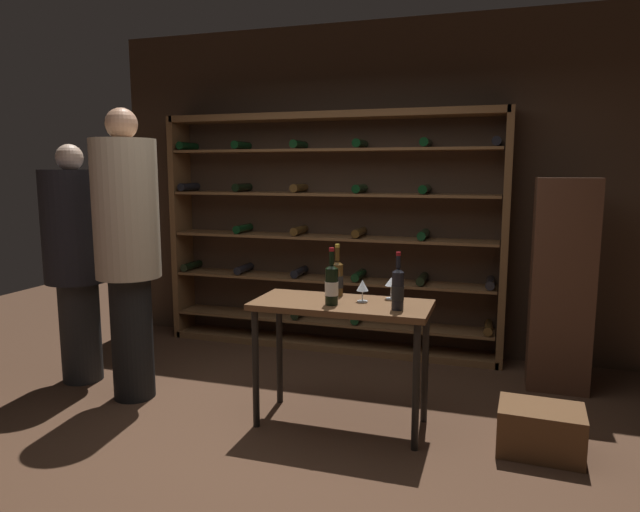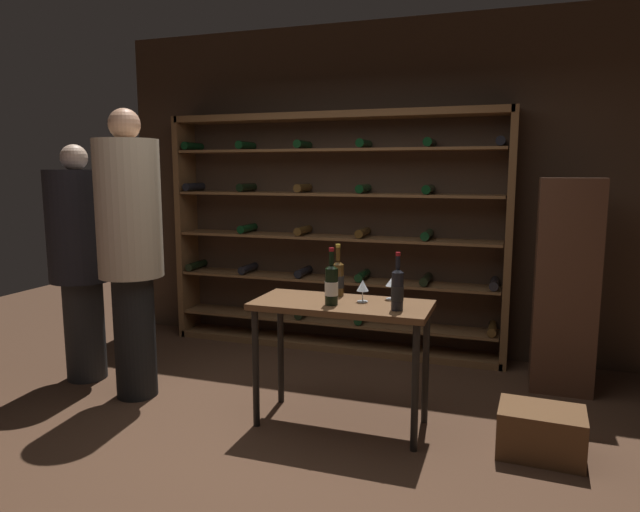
% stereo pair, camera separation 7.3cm
% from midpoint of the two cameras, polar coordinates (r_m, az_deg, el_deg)
% --- Properties ---
extents(ground_plane, '(10.25, 10.25, 0.00)m').
position_cam_midpoint_polar(ground_plane, '(3.66, -4.14, -18.31)').
color(ground_plane, '#472D1E').
extents(back_wall, '(4.95, 0.10, 2.96)m').
position_cam_midpoint_polar(back_wall, '(5.30, 4.34, 6.69)').
color(back_wall, '#3D2B1E').
rests_on(back_wall, ground).
extents(wine_rack, '(3.14, 0.32, 2.17)m').
position_cam_midpoint_polar(wine_rack, '(5.20, 0.48, 2.28)').
color(wine_rack, brown).
rests_on(wine_rack, ground).
extents(tasting_table, '(1.13, 0.51, 0.82)m').
position_cam_midpoint_polar(tasting_table, '(3.66, 1.60, -6.25)').
color(tasting_table, brown).
rests_on(tasting_table, ground).
extents(person_bystander_dark_jacket, '(0.45, 0.45, 2.08)m').
position_cam_midpoint_polar(person_bystander_dark_jacket, '(4.26, -19.24, 1.37)').
color(person_bystander_dark_jacket, black).
rests_on(person_bystander_dark_jacket, ground).
extents(person_bystander_red_print, '(0.47, 0.47, 1.85)m').
position_cam_midpoint_polar(person_bystander_red_print, '(4.79, -23.73, 0.23)').
color(person_bystander_red_print, '#272727').
rests_on(person_bystander_red_print, ground).
extents(wine_crate, '(0.50, 0.36, 0.28)m').
position_cam_midpoint_polar(wine_crate, '(3.71, 20.72, -16.04)').
color(wine_crate, brown).
rests_on(wine_crate, ground).
extents(display_cabinet, '(0.44, 0.36, 1.60)m').
position_cam_midpoint_polar(display_cabinet, '(4.64, 22.69, -2.69)').
color(display_cabinet, '#4C2D1E').
rests_on(display_cabinet, ground).
extents(wine_bottle_amber_reserve, '(0.08, 0.08, 0.35)m').
position_cam_midpoint_polar(wine_bottle_amber_reserve, '(3.80, 1.20, -2.19)').
color(wine_bottle_amber_reserve, '#4C3314').
rests_on(wine_bottle_amber_reserve, tasting_table).
extents(wine_bottle_red_label, '(0.08, 0.08, 0.35)m').
position_cam_midpoint_polar(wine_bottle_red_label, '(3.44, 7.22, -3.27)').
color(wine_bottle_red_label, black).
rests_on(wine_bottle_red_label, tasting_table).
extents(wine_bottle_gold_foil, '(0.08, 0.08, 0.36)m').
position_cam_midpoint_polar(wine_bottle_gold_foil, '(3.54, 0.58, -2.85)').
color(wine_bottle_gold_foil, black).
rests_on(wine_bottle_gold_foil, tasting_table).
extents(wine_glass_stemmed_center, '(0.08, 0.08, 0.14)m').
position_cam_midpoint_polar(wine_glass_stemmed_center, '(3.63, 3.71, -3.06)').
color(wine_glass_stemmed_center, silver).
rests_on(wine_glass_stemmed_center, tasting_table).
extents(wine_glass_stemmed_right, '(0.08, 0.08, 0.14)m').
position_cam_midpoint_polar(wine_glass_stemmed_right, '(3.73, 6.61, -2.68)').
color(wine_glass_stemmed_right, silver).
rests_on(wine_glass_stemmed_right, tasting_table).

